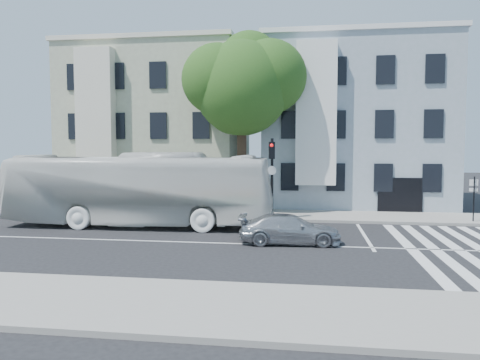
# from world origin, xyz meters

# --- Properties ---
(ground) EXTENTS (120.00, 120.00, 0.00)m
(ground) POSITION_xyz_m (0.00, 0.00, 0.00)
(ground) COLOR black
(ground) RESTS_ON ground
(sidewalk_far) EXTENTS (80.00, 4.00, 0.15)m
(sidewalk_far) POSITION_xyz_m (0.00, 8.00, 0.07)
(sidewalk_far) COLOR gray
(sidewalk_far) RESTS_ON ground
(sidewalk_near) EXTENTS (80.00, 4.00, 0.15)m
(sidewalk_near) POSITION_xyz_m (0.00, -8.00, 0.07)
(sidewalk_near) COLOR gray
(sidewalk_near) RESTS_ON ground
(building_left) EXTENTS (12.00, 10.00, 11.00)m
(building_left) POSITION_xyz_m (-7.00, 15.00, 5.50)
(building_left) COLOR #999981
(building_left) RESTS_ON ground
(building_right) EXTENTS (12.00, 10.00, 11.00)m
(building_right) POSITION_xyz_m (7.00, 15.00, 5.50)
(building_right) COLOR #86979F
(building_right) RESTS_ON ground
(street_tree) EXTENTS (7.30, 5.90, 11.10)m
(street_tree) POSITION_xyz_m (0.06, 8.74, 7.83)
(street_tree) COLOR #2D2116
(street_tree) RESTS_ON ground
(bus) EXTENTS (3.41, 13.57, 3.77)m
(bus) POSITION_xyz_m (-4.57, 3.66, 1.88)
(bus) COLOR silver
(bus) RESTS_ON ground
(sedan) EXTENTS (2.00, 4.34, 1.23)m
(sedan) POSITION_xyz_m (3.19, 0.34, 0.61)
(sedan) COLOR #AFB1B7
(sedan) RESTS_ON ground
(hedge) EXTENTS (8.22, 3.89, 0.70)m
(hedge) POSITION_xyz_m (-6.87, 6.30, 0.50)
(hedge) COLOR #2F6721
(hedge) RESTS_ON sidewalk_far
(traffic_signal) EXTENTS (0.46, 0.54, 4.50)m
(traffic_signal) POSITION_xyz_m (2.00, 5.94, 2.91)
(traffic_signal) COLOR black
(traffic_signal) RESTS_ON ground
(far_sign_pole) EXTENTS (0.43, 0.16, 2.36)m
(far_sign_pole) POSITION_xyz_m (12.52, 6.80, 1.65)
(far_sign_pole) COLOR black
(far_sign_pole) RESTS_ON sidewalk_far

